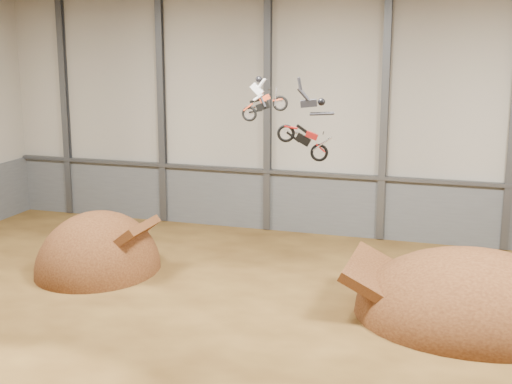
# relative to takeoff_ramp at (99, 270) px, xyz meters

# --- Properties ---
(floor) EXTENTS (40.00, 40.00, 0.00)m
(floor) POSITION_rel_takeoff_ramp_xyz_m (9.06, -5.10, 0.00)
(floor) COLOR #4A3013
(floor) RESTS_ON ground
(back_wall) EXTENTS (40.00, 0.10, 14.00)m
(back_wall) POSITION_rel_takeoff_ramp_xyz_m (9.06, 9.90, 7.00)
(back_wall) COLOR #ACA699
(back_wall) RESTS_ON ground
(lower_band_back) EXTENTS (39.80, 0.18, 3.50)m
(lower_band_back) POSITION_rel_takeoff_ramp_xyz_m (9.06, 9.80, 1.75)
(lower_band_back) COLOR #5A5E62
(lower_band_back) RESTS_ON ground
(steel_rail) EXTENTS (39.80, 0.35, 0.20)m
(steel_rail) POSITION_rel_takeoff_ramp_xyz_m (9.06, 9.65, 3.55)
(steel_rail) COLOR #47494F
(steel_rail) RESTS_ON lower_band_back
(steel_column_0) EXTENTS (0.40, 0.36, 13.90)m
(steel_column_0) POSITION_rel_takeoff_ramp_xyz_m (-7.61, 9.70, 7.00)
(steel_column_0) COLOR #47494F
(steel_column_0) RESTS_ON ground
(steel_column_1) EXTENTS (0.40, 0.36, 13.90)m
(steel_column_1) POSITION_rel_takeoff_ramp_xyz_m (-0.94, 9.70, 7.00)
(steel_column_1) COLOR #47494F
(steel_column_1) RESTS_ON ground
(steel_column_2) EXTENTS (0.40, 0.36, 13.90)m
(steel_column_2) POSITION_rel_takeoff_ramp_xyz_m (5.72, 9.70, 7.00)
(steel_column_2) COLOR #47494F
(steel_column_2) RESTS_ON ground
(steel_column_3) EXTENTS (0.40, 0.36, 13.90)m
(steel_column_3) POSITION_rel_takeoff_ramp_xyz_m (12.39, 9.70, 7.00)
(steel_column_3) COLOR #47494F
(steel_column_3) RESTS_ON ground
(takeoff_ramp) EXTENTS (5.87, 6.77, 5.87)m
(takeoff_ramp) POSITION_rel_takeoff_ramp_xyz_m (0.00, 0.00, 0.00)
(takeoff_ramp) COLOR #412110
(takeoff_ramp) RESTS_ON ground
(landing_ramp) EXTENTS (9.58, 8.48, 5.53)m
(landing_ramp) POSITION_rel_takeoff_ramp_xyz_m (17.59, -0.61, 0.00)
(landing_ramp) COLOR #412110
(landing_ramp) RESTS_ON ground
(fmx_rider_a) EXTENTS (2.69, 1.11, 2.49)m
(fmx_rider_a) POSITION_rel_takeoff_ramp_xyz_m (8.54, 0.31, 8.82)
(fmx_rider_a) COLOR red
(fmx_rider_b) EXTENTS (3.88, 1.52, 3.63)m
(fmx_rider_b) POSITION_rel_takeoff_ramp_xyz_m (10.65, -2.44, 8.12)
(fmx_rider_b) COLOR #B01816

